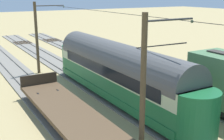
{
  "coord_description": "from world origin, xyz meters",
  "views": [
    {
      "loc": [
        10.75,
        15.68,
        7.81
      ],
      "look_at": [
        -0.62,
        -3.72,
        1.78
      ],
      "focal_mm": 46.62,
      "sensor_mm": 36.0,
      "label": 1
    }
  ],
  "objects_px": {
    "flatcar_far_siding": "(77,120)",
    "catenary_pole_foreground": "(38,37)",
    "vintage_streetcar": "(118,70)",
    "catenary_pole_mid_near": "(145,83)"
  },
  "relations": [
    {
      "from": "flatcar_far_siding",
      "to": "catenary_pole_foreground",
      "type": "relative_size",
      "value": 2.15
    },
    {
      "from": "vintage_streetcar",
      "to": "catenary_pole_mid_near",
      "type": "height_order",
      "value": "catenary_pole_mid_near"
    },
    {
      "from": "catenary_pole_mid_near",
      "to": "flatcar_far_siding",
      "type": "bearing_deg",
      "value": -60.12
    },
    {
      "from": "flatcar_far_siding",
      "to": "catenary_pole_mid_near",
      "type": "xyz_separation_m",
      "value": [
        -2.03,
        3.53,
        2.79
      ]
    },
    {
      "from": "vintage_streetcar",
      "to": "catenary_pole_foreground",
      "type": "distance_m",
      "value": 10.77
    },
    {
      "from": "flatcar_far_siding",
      "to": "catenary_pole_mid_near",
      "type": "distance_m",
      "value": 4.94
    },
    {
      "from": "vintage_streetcar",
      "to": "catenary_pole_mid_near",
      "type": "relative_size",
      "value": 2.56
    },
    {
      "from": "vintage_streetcar",
      "to": "catenary_pole_foreground",
      "type": "xyz_separation_m",
      "value": [
        2.8,
        -10.31,
        1.39
      ]
    },
    {
      "from": "vintage_streetcar",
      "to": "catenary_pole_mid_near",
      "type": "distance_m",
      "value": 7.69
    },
    {
      "from": "catenary_pole_foreground",
      "to": "catenary_pole_mid_near",
      "type": "height_order",
      "value": "same"
    }
  ]
}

